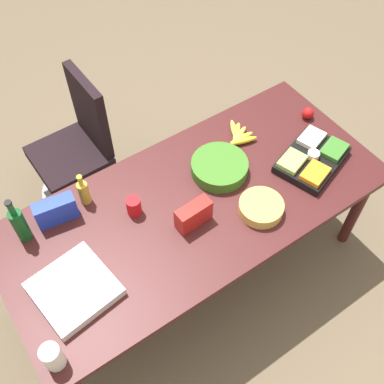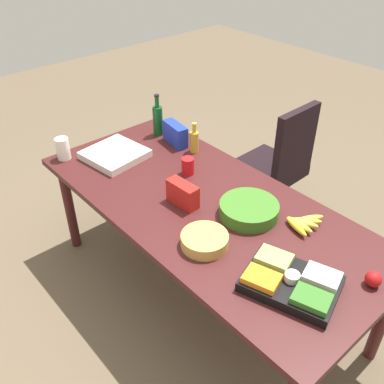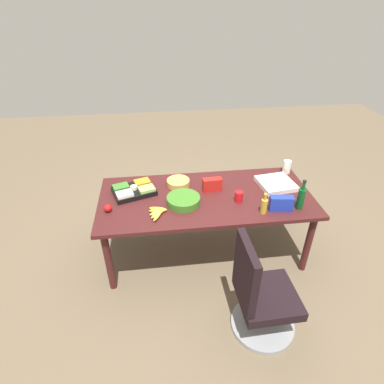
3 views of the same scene
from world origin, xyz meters
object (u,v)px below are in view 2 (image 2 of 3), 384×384
(salad_bowl, at_px, (249,210))
(dressing_bottle, at_px, (194,141))
(conference_table, at_px, (205,213))
(pizza_box, at_px, (115,154))
(apple_red, at_px, (373,279))
(chip_bag_red, at_px, (183,194))
(mayo_jar, at_px, (63,149))
(veggie_tray, at_px, (291,282))
(wine_bottle, at_px, (158,119))
(red_solo_cup, at_px, (188,166))
(banana_bunch, at_px, (303,223))
(chip_bowl, at_px, (205,240))
(chip_bag_blue, at_px, (175,134))
(office_chair, at_px, (273,175))

(salad_bowl, relative_size, dressing_bottle, 1.54)
(conference_table, distance_m, salad_bowl, 0.29)
(pizza_box, distance_m, apple_red, 1.78)
(chip_bag_red, distance_m, mayo_jar, 0.96)
(chip_bag_red, distance_m, veggie_tray, 0.82)
(chip_bag_red, height_order, wine_bottle, wine_bottle)
(pizza_box, relative_size, mayo_jar, 2.40)
(red_solo_cup, height_order, apple_red, red_solo_cup)
(banana_bunch, relative_size, wine_bottle, 0.74)
(red_solo_cup, bearing_deg, apple_red, 0.64)
(veggie_tray, height_order, wine_bottle, wine_bottle)
(banana_bunch, distance_m, red_solo_cup, 0.82)
(chip_bag_red, height_order, dressing_bottle, dressing_bottle)
(salad_bowl, xyz_separation_m, chip_bowl, (0.02, -0.35, -0.01))
(conference_table, height_order, chip_bag_blue, chip_bag_blue)
(chip_bag_red, distance_m, wine_bottle, 0.89)
(office_chair, height_order, mayo_jar, office_chair)
(conference_table, bearing_deg, salad_bowl, 23.09)
(mayo_jar, bearing_deg, wine_bottle, 78.60)
(dressing_bottle, bearing_deg, office_chair, 74.00)
(wine_bottle, xyz_separation_m, mayo_jar, (-0.14, -0.69, -0.04))
(pizza_box, height_order, veggie_tray, veggie_tray)
(wine_bottle, height_order, mayo_jar, wine_bottle)
(dressing_bottle, bearing_deg, banana_bunch, -5.67)
(banana_bunch, distance_m, apple_red, 0.48)
(banana_bunch, distance_m, chip_bag_blue, 1.18)
(chip_bag_red, height_order, veggie_tray, chip_bag_red)
(veggie_tray, height_order, red_solo_cup, red_solo_cup)
(pizza_box, bearing_deg, chip_bag_blue, 67.83)
(red_solo_cup, bearing_deg, veggie_tray, -15.03)
(banana_bunch, xyz_separation_m, veggie_tray, (0.23, -0.40, 0.01))
(veggie_tray, bearing_deg, dressing_bottle, 157.94)
(banana_bunch, relative_size, red_solo_cup, 2.10)
(chip_bag_red, bearing_deg, chip_bowl, -22.92)
(pizza_box, bearing_deg, salad_bowl, 4.12)
(office_chair, distance_m, mayo_jar, 1.64)
(salad_bowl, bearing_deg, apple_red, 3.34)
(office_chair, height_order, dressing_bottle, office_chair)
(office_chair, bearing_deg, chip_bag_blue, -117.91)
(banana_bunch, bearing_deg, wine_bottle, 177.11)
(wine_bottle, xyz_separation_m, dressing_bottle, (0.37, 0.03, -0.04))
(wine_bottle, bearing_deg, veggie_tray, -16.33)
(chip_bag_red, bearing_deg, pizza_box, -179.51)
(office_chair, distance_m, banana_bunch, 1.19)
(veggie_tray, xyz_separation_m, chip_bowl, (-0.47, -0.10, -0.00))
(veggie_tray, bearing_deg, mayo_jar, -172.62)
(chip_bowl, bearing_deg, mayo_jar, -174.41)
(veggie_tray, relative_size, salad_bowl, 1.48)
(pizza_box, relative_size, banana_bunch, 1.56)
(wine_bottle, distance_m, mayo_jar, 0.71)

